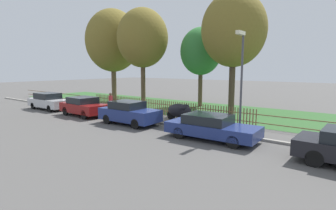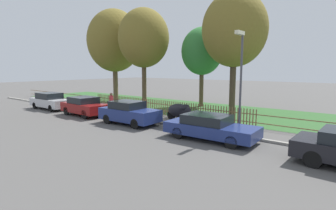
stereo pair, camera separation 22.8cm
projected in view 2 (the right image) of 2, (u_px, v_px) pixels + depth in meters
ground_plane at (134, 120)px, 17.76m from camera, size 120.00×120.00×0.00m
kerb_stone at (135, 119)px, 17.83m from camera, size 42.03×0.20×0.12m
grass_strip at (189, 108)px, 23.03m from camera, size 42.03×8.21×0.01m
park_fence at (159, 107)px, 19.77m from camera, size 42.03×0.05×1.10m
parked_car_silver_hatchback at (51, 101)px, 22.32m from camera, size 4.28×1.69×1.39m
parked_car_black_saloon at (85, 106)px, 19.28m from camera, size 3.97×1.93×1.37m
parked_car_navy_estate at (129, 113)px, 16.30m from camera, size 3.96×1.83×1.43m
parked_car_red_compact at (210, 127)px, 12.72m from camera, size 4.56×1.95×1.23m
covered_motorcycle at (180, 111)px, 17.22m from camera, size 1.99×0.94×1.14m
tree_nearest_kerb at (114, 41)px, 27.11m from camera, size 5.55×5.55×9.48m
tree_behind_motorcycle at (144, 38)px, 22.99m from camera, size 4.49×4.49×8.68m
tree_mid_park at (202, 52)px, 23.31m from camera, size 3.68×3.68×7.09m
tree_far_left at (234, 30)px, 19.08m from camera, size 4.74×4.74×8.99m
pedestrian_near_fence at (111, 102)px, 20.09m from camera, size 0.42×0.42×1.60m
street_lamp at (240, 71)px, 13.08m from camera, size 0.20×0.78×5.25m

